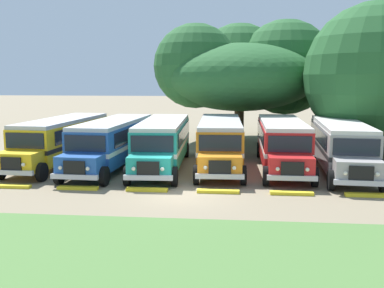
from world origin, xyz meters
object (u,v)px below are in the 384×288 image
at_px(parked_bus_slot_3, 220,140).
at_px(broad_shade_tree, 244,71).
at_px(parked_bus_slot_1, 113,141).
at_px(parked_bus_slot_0, 62,139).
at_px(parked_bus_slot_5, 341,144).
at_px(parked_bus_slot_4, 282,141).
at_px(parked_bus_slot_2, 163,141).

distance_m(parked_bus_slot_3, broad_shade_tree, 12.16).
bearing_deg(broad_shade_tree, parked_bus_slot_1, -124.08).
bearing_deg(parked_bus_slot_0, parked_bus_slot_3, 94.78).
bearing_deg(parked_bus_slot_5, parked_bus_slot_4, -98.66).
bearing_deg(parked_bus_slot_2, parked_bus_slot_5, 87.12).
height_order(parked_bus_slot_5, broad_shade_tree, broad_shade_tree).
height_order(parked_bus_slot_1, parked_bus_slot_5, same).
xyz_separation_m(parked_bus_slot_0, parked_bus_slot_5, (17.05, -0.61, 0.00)).
distance_m(parked_bus_slot_2, parked_bus_slot_5, 10.52).
xyz_separation_m(parked_bus_slot_3, parked_bus_slot_5, (7.05, -0.74, 0.00)).
height_order(parked_bus_slot_0, parked_bus_slot_4, same).
distance_m(parked_bus_slot_1, parked_bus_slot_3, 6.56).
bearing_deg(parked_bus_slot_5, parked_bus_slot_3, -92.22).
relative_size(parked_bus_slot_0, parked_bus_slot_3, 1.01).
xyz_separation_m(parked_bus_slot_4, broad_shade_tree, (-2.11, 11.25, 4.34)).
height_order(parked_bus_slot_4, broad_shade_tree, broad_shade_tree).
bearing_deg(parked_bus_slot_3, parked_bus_slot_1, -84.96).
bearing_deg(parked_bus_slot_3, parked_bus_slot_4, 88.06).
relative_size(parked_bus_slot_0, parked_bus_slot_4, 1.01).
xyz_separation_m(parked_bus_slot_3, parked_bus_slot_4, (3.73, -0.01, 0.00)).
height_order(parked_bus_slot_0, parked_bus_slot_1, same).
relative_size(parked_bus_slot_1, parked_bus_slot_2, 1.00).
bearing_deg(parked_bus_slot_4, parked_bus_slot_3, -89.49).
xyz_separation_m(parked_bus_slot_1, parked_bus_slot_3, (6.52, 0.78, 0.00)).
bearing_deg(parked_bus_slot_4, parked_bus_slot_2, -84.64).
height_order(parked_bus_slot_0, parked_bus_slot_2, same).
bearing_deg(parked_bus_slot_0, broad_shade_tree, 138.42).
bearing_deg(parked_bus_slot_2, parked_bus_slot_3, 97.74).
xyz_separation_m(parked_bus_slot_1, parked_bus_slot_2, (3.05, 0.18, 0.00)).
relative_size(parked_bus_slot_0, parked_bus_slot_5, 1.00).
bearing_deg(parked_bus_slot_3, parked_bus_slot_2, -81.97).
height_order(parked_bus_slot_4, parked_bus_slot_5, same).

